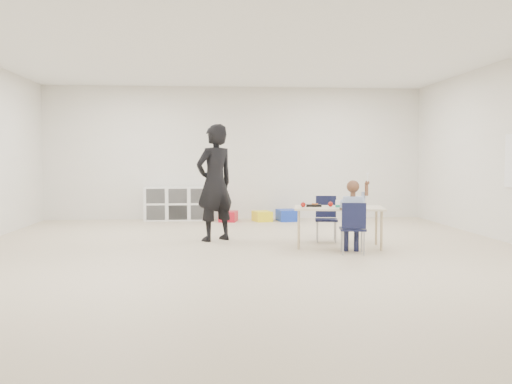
{
  "coord_description": "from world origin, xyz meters",
  "views": [
    {
      "loc": [
        -0.46,
        -7.04,
        1.27
      ],
      "look_at": [
        0.08,
        -0.11,
        0.85
      ],
      "focal_mm": 38.0,
      "sensor_mm": 36.0,
      "label": 1
    }
  ],
  "objects": [
    {
      "name": "apple_far",
      "position": [
        0.82,
        0.64,
        0.62
      ],
      "size": [
        0.07,
        0.07,
        0.07
      ],
      "primitive_type": "sphere",
      "color": "maroon",
      "rests_on": "table"
    },
    {
      "name": "child",
      "position": [
        1.4,
        0.07,
        0.55
      ],
      "size": [
        0.53,
        0.53,
        1.1
      ],
      "primitive_type": null,
      "rotation": [
        0.0,
        0.0,
        -0.16
      ],
      "color": "#AABEE7",
      "rests_on": "chair_near"
    },
    {
      "name": "apple_near",
      "position": [
        1.23,
        0.7,
        0.62
      ],
      "size": [
        0.07,
        0.07,
        0.07
      ],
      "primitive_type": "sphere",
      "color": "maroon",
      "rests_on": "table"
    },
    {
      "name": "adult",
      "position": [
        -0.45,
        1.38,
        0.91
      ],
      "size": [
        0.79,
        0.74,
        1.81
      ],
      "primitive_type": "imported",
      "rotation": [
        0.0,
        0.0,
        3.77
      ],
      "color": "black",
      "rests_on": "ground"
    },
    {
      "name": "bin_red",
      "position": [
        -0.17,
        3.98,
        0.1
      ],
      "size": [
        0.42,
        0.49,
        0.21
      ],
      "primitive_type": "cube",
      "rotation": [
        0.0,
        0.0,
        -0.22
      ],
      "color": "red",
      "rests_on": "ground"
    },
    {
      "name": "chair_near",
      "position": [
        1.4,
        0.07,
        0.35
      ],
      "size": [
        0.38,
        0.37,
        0.7
      ],
      "primitive_type": null,
      "rotation": [
        0.0,
        0.0,
        -0.16
      ],
      "color": "black",
      "rests_on": "ground"
    },
    {
      "name": "room",
      "position": [
        0.0,
        0.0,
        1.4
      ],
      "size": [
        9.0,
        9.02,
        2.8
      ],
      "color": "beige",
      "rests_on": "ground"
    },
    {
      "name": "bread_roll",
      "position": [
        1.57,
        0.48,
        0.62
      ],
      "size": [
        0.09,
        0.09,
        0.07
      ],
      "primitive_type": "ellipsoid",
      "color": "#BC834D",
      "rests_on": "table"
    },
    {
      "name": "lunch_tray_far",
      "position": [
        0.99,
        0.74,
        0.6
      ],
      "size": [
        0.24,
        0.19,
        0.03
      ],
      "primitive_type": "cube",
      "rotation": [
        0.0,
        0.0,
        -0.16
      ],
      "color": "black",
      "rests_on": "table"
    },
    {
      "name": "bin_yellow",
      "position": [
        0.53,
        3.98,
        0.1
      ],
      "size": [
        0.42,
        0.49,
        0.21
      ],
      "primitive_type": "cube",
      "rotation": [
        0.0,
        0.0,
        0.25
      ],
      "color": "yellow",
      "rests_on": "ground"
    },
    {
      "name": "cubby_shelf",
      "position": [
        -1.2,
        4.28,
        0.35
      ],
      "size": [
        1.4,
        0.4,
        0.7
      ],
      "primitive_type": "cube",
      "color": "white",
      "rests_on": "ground"
    },
    {
      "name": "lunch_tray_near",
      "position": [
        1.44,
        0.69,
        0.6
      ],
      "size": [
        0.24,
        0.19,
        0.03
      ],
      "primitive_type": "cube",
      "rotation": [
        0.0,
        0.0,
        -0.16
      ],
      "color": "black",
      "rests_on": "table"
    },
    {
      "name": "chair_far",
      "position": [
        1.27,
        1.18,
        0.35
      ],
      "size": [
        0.38,
        0.37,
        0.7
      ],
      "primitive_type": null,
      "rotation": [
        0.0,
        0.0,
        -0.16
      ],
      "color": "black",
      "rests_on": "ground"
    },
    {
      "name": "bin_blue",
      "position": [
        1.04,
        3.98,
        0.12
      ],
      "size": [
        0.43,
        0.52,
        0.23
      ],
      "primitive_type": "cube",
      "rotation": [
        0.0,
        0.0,
        0.14
      ],
      "color": "#1838B5",
      "rests_on": "ground"
    },
    {
      "name": "milk_carton",
      "position": [
        1.3,
        0.52,
        0.63
      ],
      "size": [
        0.08,
        0.08,
        0.1
      ],
      "primitive_type": "cube",
      "rotation": [
        0.0,
        0.0,
        -0.16
      ],
      "color": "white",
      "rests_on": "table"
    },
    {
      "name": "table",
      "position": [
        1.34,
        0.63,
        0.29
      ],
      "size": [
        1.35,
        0.83,
        0.58
      ],
      "rotation": [
        0.0,
        0.0,
        -0.16
      ],
      "color": "beige",
      "rests_on": "ground"
    }
  ]
}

